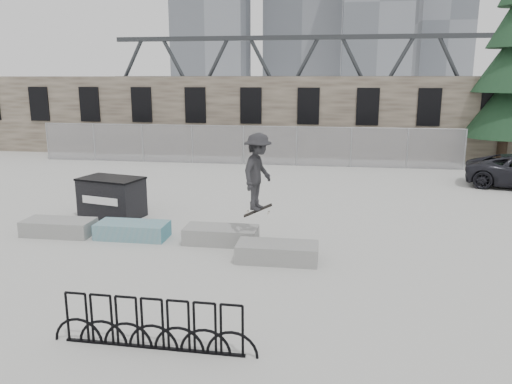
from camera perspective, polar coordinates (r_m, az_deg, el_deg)
ground at (r=14.38m, az=-10.06°, el=-5.26°), size 120.00×120.00×0.00m
stone_wall at (r=29.58m, az=-0.19°, el=8.73°), size 36.00×2.58×4.50m
chainlink_fence at (r=26.03m, az=-1.44°, el=5.44°), size 22.06×0.06×2.02m
planter_far_left at (r=15.51m, az=-21.61°, el=-3.69°), size 2.00×0.90×0.45m
planter_center_left at (r=14.57m, az=-13.93°, el=-4.19°), size 2.00×0.90×0.45m
planter_center_right at (r=13.76m, az=-4.01°, el=-4.84°), size 2.00×0.90×0.45m
planter_offset at (r=12.44m, az=2.44°, el=-6.79°), size 2.00×0.90×0.45m
dumpster at (r=16.83m, az=-16.14°, el=-0.57°), size 2.20×1.63×1.30m
bike_rack at (r=8.75m, az=-11.75°, el=-14.62°), size 3.59×0.12×0.90m
spruce_tree at (r=29.22m, az=27.09°, el=12.16°), size 4.36×4.36×11.50m
truss_bridge at (r=68.15m, az=13.49°, el=12.37°), size 70.00×3.00×9.80m
skateboarder at (r=12.87m, az=0.22°, el=2.32°), size 1.08×1.45×2.21m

